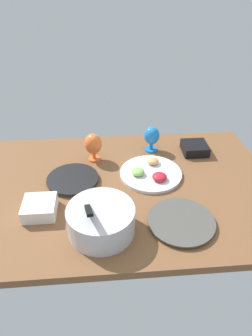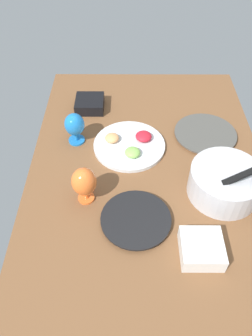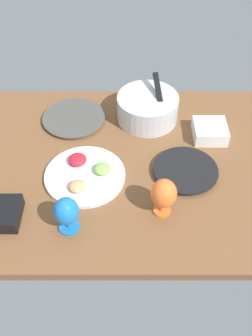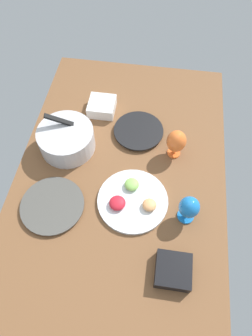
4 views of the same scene
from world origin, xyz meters
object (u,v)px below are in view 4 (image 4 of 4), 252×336
at_px(dinner_plate_right, 138,131).
at_px(hurricane_glass_orange, 176,142).
at_px(hurricane_glass_blue, 189,208).
at_px(fruit_platter, 132,200).
at_px(square_bowl_white, 102,106).
at_px(dinner_plate_left, 52,205).
at_px(mixing_bowl, 66,139).
at_px(square_bowl_black, 173,270).

height_order(dinner_plate_right, hurricane_glass_orange, hurricane_glass_orange).
bearing_deg(hurricane_glass_blue, hurricane_glass_orange, 12.32).
xyz_separation_m(fruit_platter, square_bowl_white, (0.55, 0.25, 0.02)).
xyz_separation_m(dinner_plate_right, fruit_platter, (-0.42, -0.02, 0.00)).
height_order(dinner_plate_right, fruit_platter, fruit_platter).
bearing_deg(dinner_plate_right, dinner_plate_left, 145.29).
height_order(dinner_plate_right, square_bowl_white, square_bowl_white).
xyz_separation_m(dinner_plate_right, hurricane_glass_blue, (-0.46, -0.27, 0.08)).
bearing_deg(hurricane_glass_blue, square_bowl_white, 40.42).
distance_m(dinner_plate_right, mixing_bowl, 0.39).
xyz_separation_m(hurricane_glass_blue, square_bowl_white, (0.59, 0.50, -0.06)).
height_order(mixing_bowl, square_bowl_white, mixing_bowl).
xyz_separation_m(hurricane_glass_blue, hurricane_glass_orange, (0.34, 0.08, 0.01)).
height_order(hurricane_glass_blue, square_bowl_white, hurricane_glass_blue).
height_order(dinner_plate_right, hurricane_glass_blue, hurricane_glass_blue).
distance_m(dinner_plate_right, square_bowl_white, 0.26).
bearing_deg(dinner_plate_left, dinner_plate_right, -34.71).
distance_m(hurricane_glass_blue, square_bowl_white, 0.77).
relative_size(fruit_platter, hurricane_glass_orange, 2.00).
distance_m(mixing_bowl, hurricane_glass_orange, 0.56).
distance_m(fruit_platter, hurricane_glass_orange, 0.36).
relative_size(dinner_plate_right, hurricane_glass_orange, 1.62).
bearing_deg(mixing_bowl, square_bowl_black, -134.02).
xyz_separation_m(mixing_bowl, square_bowl_white, (0.28, -0.13, -0.03)).
relative_size(mixing_bowl, hurricane_glass_blue, 1.84).
bearing_deg(fruit_platter, dinner_plate_right, 3.08).
height_order(hurricane_glass_blue, square_bowl_black, hurricane_glass_blue).
height_order(dinner_plate_left, square_bowl_black, square_bowl_black).
bearing_deg(dinner_plate_left, square_bowl_white, -10.55).
xyz_separation_m(hurricane_glass_blue, square_bowl_black, (-0.26, 0.04, -0.06)).
bearing_deg(square_bowl_black, square_bowl_white, 28.42).
bearing_deg(fruit_platter, mixing_bowl, 54.51).
distance_m(dinner_plate_right, hurricane_glass_orange, 0.24).
bearing_deg(square_bowl_black, dinner_plate_left, 69.28).
relative_size(dinner_plate_right, square_bowl_white, 1.83).
bearing_deg(hurricane_glass_orange, dinner_plate_left, 125.39).
bearing_deg(dinner_plate_right, square_bowl_white, 59.73).
bearing_deg(mixing_bowl, fruit_platter, -125.49).
relative_size(dinner_plate_left, square_bowl_black, 2.04).
xyz_separation_m(dinner_plate_left, mixing_bowl, (0.35, 0.01, 0.06)).
relative_size(dinner_plate_left, mixing_bowl, 1.04).
bearing_deg(square_bowl_white, hurricane_glass_blue, -139.58).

